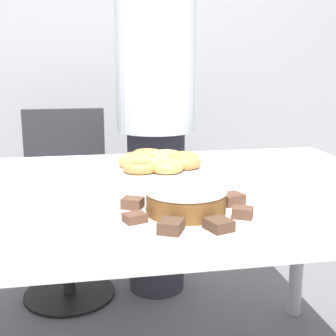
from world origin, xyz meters
name	(u,v)px	position (x,y,z in m)	size (l,w,h in m)	color
wall_back	(107,30)	(0.00, 1.62, 1.30)	(8.00, 0.05, 2.60)	#A8AAAD
table	(142,213)	(0.00, 0.00, 0.67)	(1.61, 1.05, 0.75)	silver
person_standing	(156,119)	(0.17, 0.83, 0.86)	(0.36, 0.36, 1.63)	#383842
office_chair_left	(66,209)	(-0.26, 0.88, 0.42)	(0.45, 0.45, 0.89)	black
plate_cake	(186,215)	(0.07, -0.28, 0.76)	(0.35, 0.35, 0.01)	white
plate_donuts	(156,167)	(0.08, 0.25, 0.76)	(0.38, 0.38, 0.01)	white
frosted_cake	(186,200)	(0.07, -0.28, 0.80)	(0.19, 0.19, 0.06)	brown
lamington_0	(159,195)	(0.03, -0.16, 0.77)	(0.05, 0.05, 0.02)	brown
lamington_1	(133,203)	(-0.05, -0.22, 0.78)	(0.06, 0.06, 0.03)	brown
lamington_2	(135,218)	(-0.06, -0.33, 0.77)	(0.06, 0.05, 0.02)	brown
lamington_3	(171,226)	(0.01, -0.41, 0.78)	(0.07, 0.07, 0.03)	#513828
lamington_4	(219,225)	(0.12, -0.41, 0.78)	(0.06, 0.07, 0.02)	#513828
lamington_5	(243,213)	(0.19, -0.34, 0.78)	(0.06, 0.06, 0.02)	brown
lamington_6	(232,199)	(0.20, -0.24, 0.78)	(0.07, 0.06, 0.03)	brown
lamington_7	(198,193)	(0.13, -0.16, 0.78)	(0.06, 0.06, 0.02)	#513828
donut_0	(156,160)	(0.08, 0.25, 0.78)	(0.11, 0.11, 0.03)	#E5AD66
donut_1	(184,158)	(0.18, 0.26, 0.78)	(0.11, 0.11, 0.04)	#C68447
donut_2	(166,156)	(0.13, 0.32, 0.78)	(0.12, 0.12, 0.03)	#E5AD66
donut_3	(147,154)	(0.07, 0.37, 0.78)	(0.11, 0.11, 0.03)	#C68447
donut_4	(139,159)	(0.03, 0.29, 0.78)	(0.12, 0.12, 0.04)	#C68447
donut_5	(134,161)	(0.01, 0.24, 0.78)	(0.11, 0.11, 0.04)	tan
donut_6	(140,167)	(0.02, 0.16, 0.78)	(0.12, 0.12, 0.03)	#C68447
donut_7	(167,166)	(0.10, 0.14, 0.78)	(0.11, 0.11, 0.04)	tan
donut_8	(184,162)	(0.17, 0.19, 0.78)	(0.11, 0.11, 0.04)	#C68447
napkin	(276,181)	(0.42, -0.01, 0.76)	(0.12, 0.10, 0.01)	white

